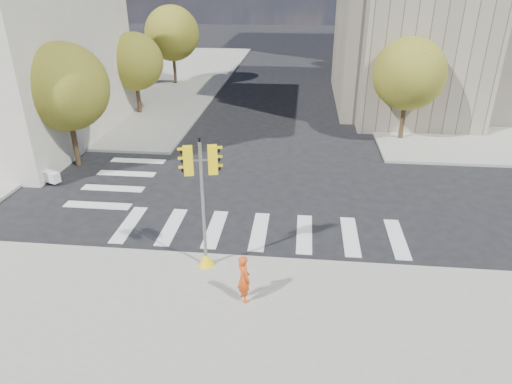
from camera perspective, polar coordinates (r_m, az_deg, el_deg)
ground at (r=20.07m, az=1.26°, el=-2.07°), size 160.00×160.00×0.00m
sidewalk_far_right at (r=48.40m, az=29.07°, el=11.45°), size 28.00×40.00×0.15m
sidewalk_far_left at (r=49.56m, az=-20.30°, el=13.32°), size 28.00×40.00×0.15m
civic_building at (r=39.53m, az=28.83°, el=19.72°), size 26.00×16.00×19.39m
tree_lw_near at (r=25.30m, az=-22.79°, el=11.99°), size 4.40×4.40×6.41m
tree_lw_mid at (r=34.34m, az=-14.95°, el=15.47°), size 4.00×4.00×5.77m
tree_lw_far at (r=43.65m, az=-10.46°, el=18.92°), size 4.80×4.80×6.95m
tree_re_near at (r=28.87m, az=18.61°, el=13.80°), size 4.20×4.20×6.16m
tree_re_mid at (r=40.49m, az=15.33°, el=17.71°), size 4.60×4.60×6.66m
tree_re_far at (r=52.36m, az=13.37°, el=18.98°), size 4.00×4.00×5.88m
lamp_near at (r=32.74m, az=18.26°, el=16.06°), size 0.35×0.18×8.11m
lamp_far at (r=46.44m, az=14.94°, el=18.94°), size 0.35×0.18×8.11m
traffic_signal at (r=15.18m, az=-6.57°, el=-2.91°), size 1.08×0.56×4.63m
photographer at (r=14.13m, az=-1.53°, el=-10.73°), size 0.64×0.70×1.60m
planter_wall at (r=26.37m, az=-27.66°, el=2.80°), size 5.67×2.74×0.50m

